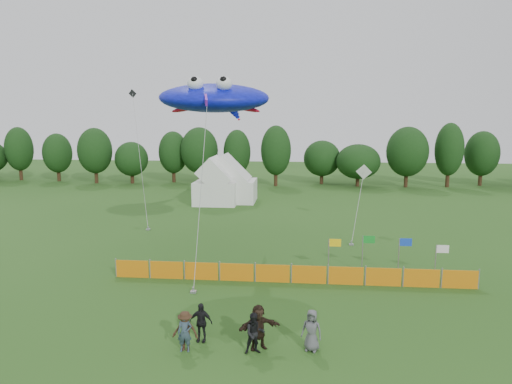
# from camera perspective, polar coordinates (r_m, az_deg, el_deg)

# --- Properties ---
(ground) EXTENTS (160.00, 160.00, 0.00)m
(ground) POSITION_cam_1_polar(r_m,az_deg,el_deg) (19.48, -1.79, -18.17)
(ground) COLOR #234C16
(ground) RESTS_ON ground
(treeline) EXTENTS (104.57, 8.78, 8.36)m
(treeline) POSITION_cam_1_polar(r_m,az_deg,el_deg) (62.29, 4.94, 4.68)
(treeline) COLOR #382314
(treeline) RESTS_ON ground
(tent_left) EXTENTS (4.54, 4.54, 4.00)m
(tent_left) POSITION_cam_1_polar(r_m,az_deg,el_deg) (48.65, -4.94, 0.89)
(tent_left) COLOR white
(tent_left) RESTS_ON ground
(tent_right) EXTENTS (5.55, 4.44, 3.92)m
(tent_right) POSITION_cam_1_polar(r_m,az_deg,el_deg) (49.87, -3.19, 1.06)
(tent_right) COLOR white
(tent_right) RESTS_ON ground
(barrier_fence) EXTENTS (19.90, 0.06, 1.00)m
(barrier_fence) POSITION_cam_1_polar(r_m,az_deg,el_deg) (25.56, 4.34, -10.18)
(barrier_fence) COLOR orange
(barrier_fence) RESTS_ON ground
(flag_row) EXTENTS (6.73, 0.75, 2.18)m
(flag_row) POSITION_cam_1_polar(r_m,az_deg,el_deg) (27.62, 15.63, -7.06)
(flag_row) COLOR gray
(flag_row) RESTS_ON ground
(spectator_a) EXTENTS (0.59, 0.42, 1.53)m
(spectator_a) POSITION_cam_1_polar(r_m,az_deg,el_deg) (18.65, -8.90, -16.97)
(spectator_a) COLOR #324454
(spectator_a) RESTS_ON ground
(spectator_b) EXTENTS (0.92, 0.80, 1.62)m
(spectator_b) POSITION_cam_1_polar(r_m,az_deg,el_deg) (18.28, -0.16, -17.26)
(spectator_b) COLOR black
(spectator_b) RESTS_ON ground
(spectator_c) EXTENTS (1.05, 0.64, 1.59)m
(spectator_c) POSITION_cam_1_polar(r_m,az_deg,el_deg) (18.71, -8.83, -16.78)
(spectator_c) COLOR #362315
(spectator_c) RESTS_ON ground
(spectator_d) EXTENTS (0.97, 0.46, 1.62)m
(spectator_d) POSITION_cam_1_polar(r_m,az_deg,el_deg) (19.29, -6.91, -15.86)
(spectator_d) COLOR black
(spectator_d) RESTS_ON ground
(spectator_e) EXTENTS (0.92, 0.74, 1.65)m
(spectator_e) POSITION_cam_1_polar(r_m,az_deg,el_deg) (18.61, 6.97, -16.78)
(spectator_e) COLOR #515256
(spectator_e) RESTS_ON ground
(spectator_f) EXTENTS (1.75, 1.16, 1.80)m
(spectator_f) POSITION_cam_1_polar(r_m,az_deg,el_deg) (18.55, 0.30, -16.53)
(spectator_f) COLOR black
(spectator_f) RESTS_ON ground
(stingray_kite) EXTENTS (7.58, 14.55, 11.40)m
(stingray_kite) POSITION_cam_1_polar(r_m,az_deg,el_deg) (28.68, -4.94, 11.56)
(stingray_kite) COLOR #101AEC
(stingray_kite) RESTS_ON ground
(small_kite_white) EXTENTS (2.28, 6.13, 5.29)m
(small_kite_white) POSITION_cam_1_polar(r_m,az_deg,el_deg) (37.25, 12.99, 0.45)
(small_kite_white) COLOR silver
(small_kite_white) RESTS_ON ground
(small_kite_dark) EXTENTS (4.97, 9.83, 11.89)m
(small_kite_dark) POSITION_cam_1_polar(r_m,az_deg,el_deg) (43.43, -14.50, 5.86)
(small_kite_dark) COLOR black
(small_kite_dark) RESTS_ON ground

